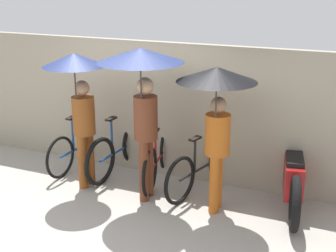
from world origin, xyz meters
name	(u,v)px	position (x,y,z in m)	size (l,w,h in m)	color
ground_plane	(85,220)	(0.00, 0.00, 0.00)	(30.00, 30.00, 0.00)	#9E998E
back_wall	(146,108)	(0.00, 1.79, 1.03)	(11.38, 0.12, 2.05)	gray
parked_bicycle_0	(81,145)	(-1.05, 1.51, 0.35)	(0.44, 1.69, 1.11)	black
parked_bicycle_1	(119,150)	(-0.35, 1.52, 0.38)	(0.44, 1.70, 1.11)	black
parked_bicycle_2	(159,158)	(0.35, 1.48, 0.37)	(0.49, 1.69, 1.08)	black
parked_bicycle_3	(202,167)	(1.05, 1.45, 0.36)	(0.58, 1.73, 0.98)	black
pedestrian_leading	(78,88)	(-0.55, 0.82, 1.49)	(0.86, 0.86, 1.99)	brown
pedestrian_center	(142,80)	(0.44, 0.80, 1.70)	(1.10, 1.10, 2.11)	brown
pedestrian_trailing	(217,100)	(1.42, 0.86, 1.52)	(0.98, 0.98, 1.94)	#B25619
motorcycle	(293,179)	(2.33, 1.46, 0.39)	(0.66, 1.96, 0.91)	black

